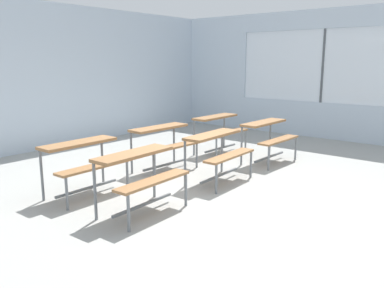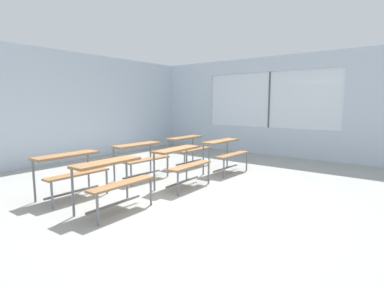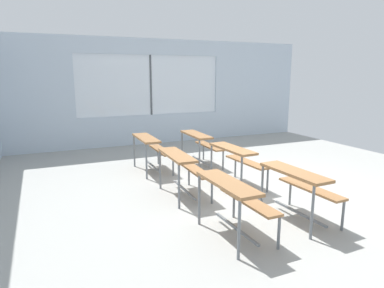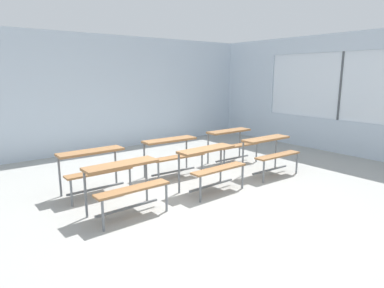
{
  "view_description": "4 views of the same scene",
  "coord_description": "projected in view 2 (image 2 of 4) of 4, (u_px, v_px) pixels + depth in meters",
  "views": [
    {
      "loc": [
        -4.27,
        -3.11,
        1.84
      ],
      "look_at": [
        0.51,
        0.8,
        0.53
      ],
      "focal_mm": 37.09,
      "sensor_mm": 36.0,
      "label": 1
    },
    {
      "loc": [
        -3.8,
        -3.3,
        1.6
      ],
      "look_at": [
        1.02,
        0.43,
        0.77
      ],
      "focal_mm": 28.0,
      "sensor_mm": 36.0,
      "label": 2
    },
    {
      "loc": [
        -4.59,
        3.49,
        2.03
      ],
      "look_at": [
        1.26,
        0.87,
        0.7
      ],
      "focal_mm": 31.96,
      "sensor_mm": 36.0,
      "label": 3
    },
    {
      "loc": [
        -3.1,
        -3.87,
        2.01
      ],
      "look_at": [
        1.03,
        1.48,
        0.57
      ],
      "focal_mm": 30.88,
      "sensor_mm": 36.0,
      "label": 4
    }
  ],
  "objects": [
    {
      "name": "desk_bench_r1c0",
      "position": [
        70.0,
        165.0,
        5.05
      ],
      "size": [
        1.1,
        0.6,
        0.74
      ],
      "rotation": [
        0.0,
        0.0,
        0.01
      ],
      "color": "olive",
      "rests_on": "ground"
    },
    {
      "name": "wall_back",
      "position": [
        43.0,
        107.0,
        7.72
      ],
      "size": [
        10.0,
        0.12,
        3.0
      ],
      "primitive_type": "cube",
      "color": "silver",
      "rests_on": "ground"
    },
    {
      "name": "desk_bench_r0c0",
      "position": [
        112.0,
        174.0,
        4.44
      ],
      "size": [
        1.12,
        0.62,
        0.74
      ],
      "rotation": [
        0.0,
        0.0,
        0.03
      ],
      "color": "olive",
      "rests_on": "ground"
    },
    {
      "name": "ground",
      "position": [
        176.0,
        197.0,
        5.2
      ],
      "size": [
        10.0,
        9.0,
        0.05
      ],
      "primitive_type": "cube",
      "color": "#9E9E99"
    },
    {
      "name": "desk_bench_r0c2",
      "position": [
        225.0,
        148.0,
        6.93
      ],
      "size": [
        1.11,
        0.62,
        0.74
      ],
      "rotation": [
        0.0,
        0.0,
        -0.02
      ],
      "color": "olive",
      "rests_on": "ground"
    },
    {
      "name": "desk_bench_r1c1",
      "position": [
        141.0,
        153.0,
        6.33
      ],
      "size": [
        1.12,
        0.63,
        0.74
      ],
      "rotation": [
        0.0,
        0.0,
        -0.04
      ],
      "color": "olive",
      "rests_on": "ground"
    },
    {
      "name": "desk_bench_r0c1",
      "position": [
        181.0,
        158.0,
        5.71
      ],
      "size": [
        1.12,
        0.64,
        0.74
      ],
      "rotation": [
        0.0,
        0.0,
        0.04
      ],
      "color": "olive",
      "rests_on": "ground"
    },
    {
      "name": "wall_right",
      "position": [
        289.0,
        108.0,
        8.84
      ],
      "size": [
        0.12,
        9.0,
        3.0
      ],
      "color": "silver",
      "rests_on": "ground"
    },
    {
      "name": "desk_bench_r1c2",
      "position": [
        188.0,
        144.0,
        7.64
      ],
      "size": [
        1.11,
        0.61,
        0.74
      ],
      "rotation": [
        0.0,
        0.0,
        -0.02
      ],
      "color": "olive",
      "rests_on": "ground"
    }
  ]
}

